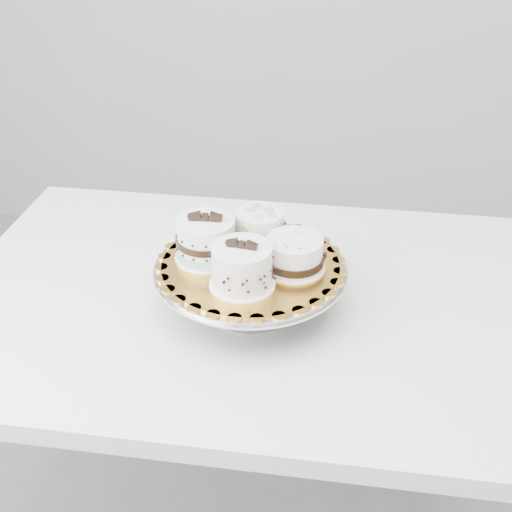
# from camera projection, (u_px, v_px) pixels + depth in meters

# --- Properties ---
(table) EXTENTS (1.15, 0.77, 0.75)m
(table) POSITION_uv_depth(u_px,v_px,m) (249.00, 328.00, 1.27)
(table) COLOR white
(table) RESTS_ON floor
(cake_stand) EXTENTS (0.34, 0.34, 0.09)m
(cake_stand) POSITION_uv_depth(u_px,v_px,m) (251.00, 279.00, 1.15)
(cake_stand) COLOR gray
(cake_stand) RESTS_ON table
(cake_board) EXTENTS (0.39, 0.39, 0.00)m
(cake_board) POSITION_uv_depth(u_px,v_px,m) (251.00, 264.00, 1.13)
(cake_board) COLOR gold
(cake_board) RESTS_ON cake_stand
(cake_swirl) EXTENTS (0.11, 0.11, 0.09)m
(cake_swirl) POSITION_uv_depth(u_px,v_px,m) (242.00, 267.00, 1.06)
(cake_swirl) COLOR white
(cake_swirl) RESTS_ON cake_board
(cake_banded) EXTENTS (0.11, 0.11, 0.09)m
(cake_banded) POSITION_uv_depth(u_px,v_px,m) (206.00, 240.00, 1.13)
(cake_banded) COLOR white
(cake_banded) RESTS_ON cake_board
(cake_dots) EXTENTS (0.11, 0.11, 0.07)m
(cake_dots) POSITION_uv_depth(u_px,v_px,m) (259.00, 228.00, 1.17)
(cake_dots) COLOR white
(cake_dots) RESTS_ON cake_board
(cake_ribbon) EXTENTS (0.12, 0.11, 0.06)m
(cake_ribbon) POSITION_uv_depth(u_px,v_px,m) (295.00, 254.00, 1.11)
(cake_ribbon) COLOR white
(cake_ribbon) RESTS_ON cake_board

